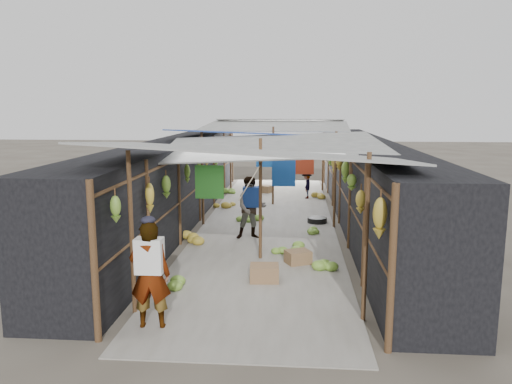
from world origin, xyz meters
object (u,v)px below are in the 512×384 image
(vendor_seated, at_px, (307,185))
(vendor_elderly, at_px, (150,275))
(crate_near, at_px, (264,273))
(shopper_blue, at_px, (251,208))
(black_basin, at_px, (317,220))

(vendor_seated, bearing_deg, vendor_elderly, -14.27)
(crate_near, bearing_deg, vendor_elderly, -130.12)
(shopper_blue, relative_size, vendor_seated, 1.60)
(black_basin, relative_size, vendor_seated, 0.56)
(crate_near, bearing_deg, vendor_seated, 80.17)
(crate_near, xyz_separation_m, black_basin, (1.19, 4.86, -0.08))
(shopper_blue, distance_m, vendor_seated, 5.76)
(vendor_elderly, relative_size, vendor_seated, 1.68)
(crate_near, relative_size, vendor_seated, 0.55)
(crate_near, relative_size, shopper_blue, 0.34)
(black_basin, bearing_deg, crate_near, -103.74)
(black_basin, bearing_deg, shopper_blue, -133.40)
(black_basin, height_order, vendor_seated, vendor_seated)
(vendor_elderly, relative_size, shopper_blue, 1.05)
(black_basin, distance_m, vendor_elderly, 7.51)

